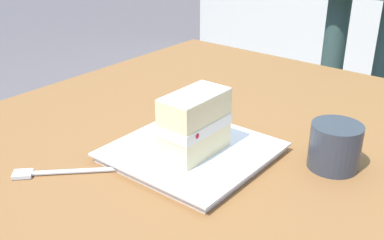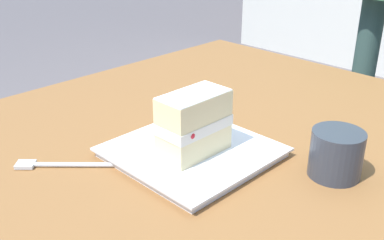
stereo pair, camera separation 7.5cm
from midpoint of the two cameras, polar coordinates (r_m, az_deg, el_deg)
name	(u,v)px [view 1 (the left image)]	position (r m, az deg, el deg)	size (l,w,h in m)	color
patio_table	(191,189)	(0.89, -2.56, -8.69)	(1.14, 0.90, 0.71)	brown
dessert_plate	(192,152)	(0.78, -2.77, -4.10)	(0.25, 0.25, 0.02)	white
cake_slice	(195,124)	(0.74, -2.56, -0.52)	(0.12, 0.07, 0.10)	beige
dessert_fork	(60,172)	(0.77, -18.91, -6.24)	(0.13, 0.13, 0.01)	silver
coffee_cup	(335,146)	(0.76, 14.74, -3.18)	(0.08, 0.08, 0.08)	#333842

